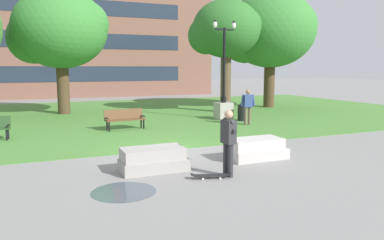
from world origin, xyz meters
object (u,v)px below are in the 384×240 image
(skateboard, at_px, (211,175))
(park_bench_near_right, at_px, (125,118))
(concrete_block_center, at_px, (153,160))
(trash_bin, at_px, (242,112))
(person_skateboarder, at_px, (228,139))
(lamp_post_right, at_px, (224,100))
(person_bystander_near_lawn, at_px, (248,105))
(concrete_block_left, at_px, (256,149))

(skateboard, height_order, park_bench_near_right, park_bench_near_right)
(concrete_block_center, bearing_deg, skateboard, -48.35)
(trash_bin, bearing_deg, person_skateboarder, -122.64)
(lamp_post_right, height_order, person_bystander_near_lawn, lamp_post_right)
(park_bench_near_right, height_order, trash_bin, trash_bin)
(concrete_block_center, height_order, lamp_post_right, lamp_post_right)
(park_bench_near_right, distance_m, trash_bin, 6.27)
(concrete_block_left, relative_size, person_bystander_near_lawn, 1.05)
(park_bench_near_right, relative_size, person_bystander_near_lawn, 1.08)
(lamp_post_right, relative_size, trash_bin, 5.44)
(concrete_block_left, relative_size, person_skateboarder, 1.05)
(person_bystander_near_lawn, bearing_deg, lamp_post_right, 93.64)
(skateboard, height_order, lamp_post_right, lamp_post_right)
(concrete_block_left, distance_m, park_bench_near_right, 7.39)
(concrete_block_left, xyz_separation_m, person_bystander_near_lawn, (3.35, 5.97, 0.68))
(lamp_post_right, relative_size, person_bystander_near_lawn, 3.06)
(concrete_block_center, xyz_separation_m, person_bystander_near_lawn, (6.63, 6.02, 0.68))
(trash_bin, bearing_deg, concrete_block_left, -117.70)
(person_skateboarder, height_order, person_bystander_near_lawn, person_bystander_near_lawn)
(concrete_block_center, distance_m, concrete_block_left, 3.28)
(concrete_block_center, bearing_deg, person_skateboarder, -37.21)
(park_bench_near_right, distance_m, lamp_post_right, 5.82)
(skateboard, bearing_deg, park_bench_near_right, 91.95)
(concrete_block_center, relative_size, person_bystander_near_lawn, 1.05)
(skateboard, distance_m, person_bystander_near_lawn, 9.18)
(person_skateboarder, bearing_deg, lamp_post_right, 62.83)
(concrete_block_left, distance_m, person_bystander_near_lawn, 6.88)
(skateboard, distance_m, park_bench_near_right, 8.29)
(park_bench_near_right, bearing_deg, lamp_post_right, 12.38)
(person_bystander_near_lawn, bearing_deg, concrete_block_left, -119.30)
(skateboard, bearing_deg, lamp_post_right, 60.54)
(skateboard, xyz_separation_m, trash_bin, (5.98, 8.58, 0.42))
(park_bench_near_right, relative_size, trash_bin, 1.92)
(lamp_post_right, height_order, trash_bin, lamp_post_right)
(trash_bin, relative_size, person_bystander_near_lawn, 0.56)
(concrete_block_left, distance_m, skateboard, 2.54)
(trash_bin, bearing_deg, concrete_block_center, -134.09)
(skateboard, relative_size, person_bystander_near_lawn, 0.61)
(concrete_block_left, distance_m, person_skateboarder, 2.20)
(concrete_block_center, relative_size, concrete_block_left, 1.00)
(trash_bin, bearing_deg, lamp_post_right, 123.20)
(lamp_post_right, bearing_deg, concrete_block_left, -111.35)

